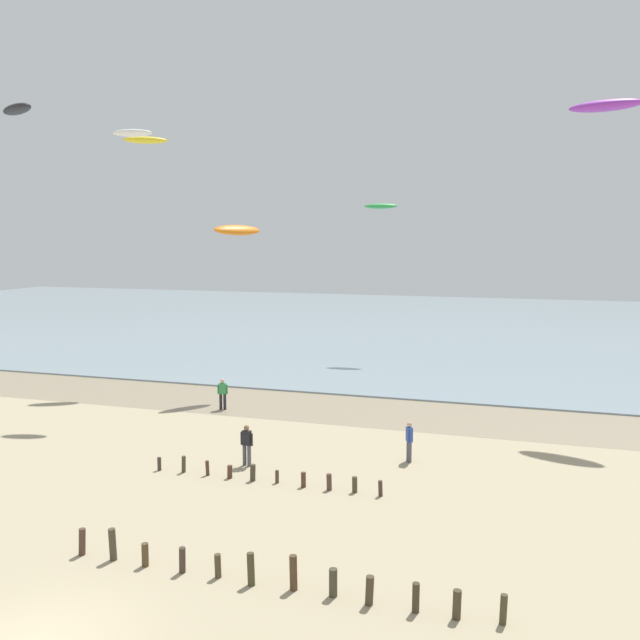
% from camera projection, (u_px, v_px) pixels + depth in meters
% --- Properties ---
extents(wet_sand_strip, '(120.00, 6.29, 0.01)m').
position_uv_depth(wet_sand_strip, '(325.00, 408.00, 37.15)').
color(wet_sand_strip, gray).
rests_on(wet_sand_strip, ground).
extents(sea, '(160.00, 70.00, 0.10)m').
position_uv_depth(sea, '(427.00, 324.00, 73.28)').
color(sea, '#7F939E').
rests_on(sea, ground).
extents(groyne_near, '(12.22, 0.36, 0.96)m').
position_uv_depth(groyne_near, '(269.00, 572.00, 18.03)').
color(groyne_near, '#48332A').
rests_on(groyne_near, ground).
extents(groyne_mid, '(9.26, 0.30, 0.68)m').
position_uv_depth(groyne_mid, '(270.00, 475.00, 25.71)').
color(groyne_mid, '#40322C').
rests_on(groyne_mid, ground).
extents(person_mid_beach, '(0.57, 0.26, 1.71)m').
position_uv_depth(person_mid_beach, '(247.00, 444.00, 27.59)').
color(person_mid_beach, '#4C4C56').
rests_on(person_mid_beach, ground).
extents(person_left_flank, '(0.35, 0.53, 1.71)m').
position_uv_depth(person_left_flank, '(409.00, 440.00, 28.10)').
color(person_left_flank, '#4C4C56').
rests_on(person_left_flank, ground).
extents(person_right_flank, '(0.55, 0.31, 1.71)m').
position_uv_depth(person_right_flank, '(223.00, 393.00, 36.68)').
color(person_right_flank, '#232328').
rests_on(person_right_flank, ground).
extents(kite_aloft_0, '(3.54, 2.67, 0.58)m').
position_uv_depth(kite_aloft_0, '(17.00, 109.00, 39.49)').
color(kite_aloft_0, black).
extents(kite_aloft_1, '(2.70, 3.13, 0.88)m').
position_uv_depth(kite_aloft_1, '(237.00, 230.00, 39.99)').
color(kite_aloft_1, orange).
extents(kite_aloft_2, '(2.62, 1.07, 0.50)m').
position_uv_depth(kite_aloft_2, '(381.00, 206.00, 51.51)').
color(kite_aloft_2, green).
extents(kite_aloft_3, '(3.75, 2.14, 0.62)m').
position_uv_depth(kite_aloft_3, '(606.00, 106.00, 33.49)').
color(kite_aloft_3, purple).
extents(kite_aloft_4, '(2.32, 1.25, 0.48)m').
position_uv_depth(kite_aloft_4, '(132.00, 133.00, 36.45)').
color(kite_aloft_4, white).
extents(kite_aloft_5, '(2.85, 2.07, 0.45)m').
position_uv_depth(kite_aloft_5, '(146.00, 140.00, 42.83)').
color(kite_aloft_5, yellow).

